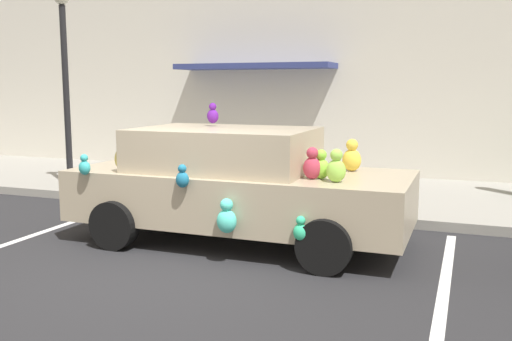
# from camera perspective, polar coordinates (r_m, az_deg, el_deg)

# --- Properties ---
(ground_plane) EXTENTS (60.00, 60.00, 0.00)m
(ground_plane) POSITION_cam_1_polar(r_m,az_deg,el_deg) (6.66, -8.96, -10.02)
(ground_plane) COLOR #262628
(sidewalk) EXTENTS (24.00, 4.00, 0.15)m
(sidewalk) POSITION_cam_1_polar(r_m,az_deg,el_deg) (11.12, 3.90, -2.05)
(sidewalk) COLOR gray
(sidewalk) RESTS_ON ground
(storefront_building) EXTENTS (24.00, 1.25, 6.40)m
(storefront_building) POSITION_cam_1_polar(r_m,az_deg,el_deg) (13.05, 6.80, 13.20)
(storefront_building) COLOR beige
(storefront_building) RESTS_ON ground
(parking_stripe_front) EXTENTS (0.12, 3.60, 0.01)m
(parking_stripe_front) POSITION_cam_1_polar(r_m,az_deg,el_deg) (6.80, 18.60, -9.95)
(parking_stripe_front) COLOR silver
(parking_stripe_front) RESTS_ON ground
(parking_stripe_rear) EXTENTS (0.12, 3.60, 0.01)m
(parking_stripe_rear) POSITION_cam_1_polar(r_m,az_deg,el_deg) (8.90, -20.32, -5.70)
(parking_stripe_rear) COLOR silver
(parking_stripe_rear) RESTS_ON ground
(plush_covered_car) EXTENTS (4.51, 2.13, 1.87)m
(plush_covered_car) POSITION_cam_1_polar(r_m,az_deg,el_deg) (7.64, -2.03, -1.36)
(plush_covered_car) COLOR tan
(plush_covered_car) RESTS_ON ground
(teddy_bear_on_sidewalk) EXTENTS (0.31, 0.26, 0.60)m
(teddy_bear_on_sidewalk) POSITION_cam_1_polar(r_m,az_deg,el_deg) (10.01, 0.65, -1.17)
(teddy_bear_on_sidewalk) COLOR brown
(teddy_bear_on_sidewalk) RESTS_ON sidewalk
(street_lamp_post) EXTENTS (0.28, 0.28, 3.75)m
(street_lamp_post) POSITION_cam_1_polar(r_m,az_deg,el_deg) (11.58, -18.69, 9.79)
(street_lamp_post) COLOR black
(street_lamp_post) RESTS_ON sidewalk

